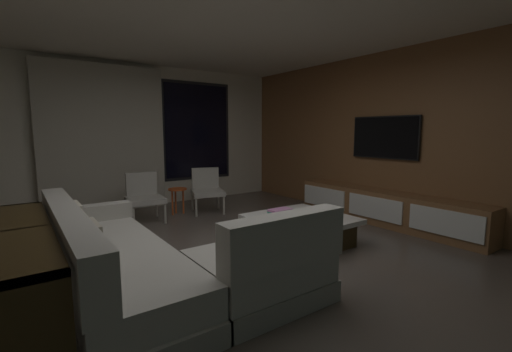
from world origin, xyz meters
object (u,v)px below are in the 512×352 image
(book_stack_on_coffee_table, at_px, (281,212))
(accent_chair_near_window, at_px, (207,188))
(accent_chair_by_curtain, at_px, (144,194))
(side_stool, at_px, (177,193))
(media_console, at_px, (385,209))
(coffee_table, at_px, (300,230))
(sectional_couch, at_px, (152,265))
(console_table_behind_couch, at_px, (24,270))
(mounted_tv, at_px, (385,137))

(book_stack_on_coffee_table, distance_m, accent_chair_near_window, 2.14)
(accent_chair_by_curtain, bearing_deg, side_stool, 9.58)
(side_stool, bearing_deg, accent_chair_by_curtain, -170.42)
(book_stack_on_coffee_table, bearing_deg, accent_chair_by_curtain, 117.38)
(media_console, bearing_deg, accent_chair_by_curtain, 141.11)
(coffee_table, bearing_deg, book_stack_on_coffee_table, 130.98)
(book_stack_on_coffee_table, distance_m, accent_chair_by_curtain, 2.39)
(sectional_couch, relative_size, accent_chair_by_curtain, 3.21)
(accent_chair_by_curtain, height_order, console_table_behind_couch, accent_chair_by_curtain)
(coffee_table, xyz_separation_m, accent_chair_by_curtain, (-1.27, 2.32, 0.25))
(side_stool, relative_size, console_table_behind_couch, 0.22)
(mounted_tv, bearing_deg, side_stool, 137.83)
(mounted_tv, bearing_deg, coffee_table, -176.62)
(book_stack_on_coffee_table, bearing_deg, side_stool, 102.39)
(accent_chair_by_curtain, height_order, side_stool, accent_chair_by_curtain)
(accent_chair_near_window, xyz_separation_m, side_stool, (-0.52, 0.09, -0.06))
(mounted_tv, bearing_deg, console_table_behind_couch, -176.88)
(sectional_couch, relative_size, accent_chair_near_window, 3.21)
(media_console, bearing_deg, book_stack_on_coffee_table, 171.53)
(book_stack_on_coffee_table, bearing_deg, console_table_behind_couch, -172.89)
(book_stack_on_coffee_table, xyz_separation_m, side_stool, (-0.49, 2.23, -0.03))
(sectional_couch, relative_size, mounted_tv, 2.15)
(accent_chair_by_curtain, relative_size, media_console, 0.25)
(coffee_table, relative_size, accent_chair_near_window, 1.49)
(media_console, height_order, console_table_behind_couch, console_table_behind_couch)
(book_stack_on_coffee_table, relative_size, accent_chair_near_window, 0.38)
(sectional_couch, bearing_deg, mounted_tv, 5.71)
(book_stack_on_coffee_table, xyz_separation_m, accent_chair_by_curtain, (-1.10, 2.13, 0.03))
(accent_chair_near_window, height_order, console_table_behind_couch, accent_chair_near_window)
(side_stool, bearing_deg, console_table_behind_couch, -131.53)
(sectional_couch, xyz_separation_m, media_console, (3.74, 0.19, -0.04))
(accent_chair_near_window, height_order, accent_chair_by_curtain, same)
(accent_chair_by_curtain, distance_m, media_console, 3.84)
(console_table_behind_couch, bearing_deg, book_stack_on_coffee_table, 7.11)
(coffee_table, xyz_separation_m, book_stack_on_coffee_table, (-0.17, 0.19, 0.22))
(sectional_couch, distance_m, coffee_table, 2.05)
(book_stack_on_coffee_table, height_order, accent_chair_by_curtain, accent_chair_by_curtain)
(sectional_couch, xyz_separation_m, console_table_behind_couch, (-0.91, 0.13, 0.13))
(accent_chair_near_window, height_order, side_stool, accent_chair_near_window)
(book_stack_on_coffee_table, relative_size, console_table_behind_couch, 0.14)
(book_stack_on_coffee_table, bearing_deg, sectional_couch, -165.69)
(sectional_couch, distance_m, book_stack_on_coffee_table, 1.92)
(side_stool, distance_m, mounted_tv, 3.58)
(accent_chair_by_curtain, xyz_separation_m, media_console, (2.98, -2.41, -0.18))
(accent_chair_by_curtain, bearing_deg, sectional_couch, -106.20)
(accent_chair_near_window, xyz_separation_m, mounted_tv, (2.03, -2.22, 0.92))
(book_stack_on_coffee_table, distance_m, media_console, 1.91)
(accent_chair_by_curtain, bearing_deg, media_console, -38.89)
(book_stack_on_coffee_table, xyz_separation_m, console_table_behind_couch, (-2.77, -0.35, 0.01))
(coffee_table, relative_size, accent_chair_by_curtain, 1.49)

